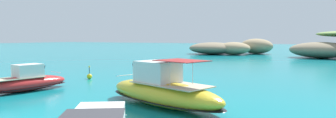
% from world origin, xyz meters
% --- Properties ---
extents(islet_small, '(23.70, 20.63, 4.13)m').
position_xyz_m(islet_small, '(-8.00, 71.67, 1.73)').
color(islet_small, '#9E8966').
rests_on(islet_small, ground).
extents(motorboat_red, '(3.76, 7.95, 2.26)m').
position_xyz_m(motorboat_red, '(-7.66, 9.07, 0.76)').
color(motorboat_red, red).
rests_on(motorboat_red, ground).
extents(motorboat_yellow, '(10.40, 5.89, 3.12)m').
position_xyz_m(motorboat_yellow, '(5.18, 9.75, 0.99)').
color(motorboat_yellow, yellow).
rests_on(motorboat_yellow, ground).
extents(channel_buoy, '(0.56, 0.56, 1.48)m').
position_xyz_m(channel_buoy, '(-7.99, 17.28, 0.34)').
color(channel_buoy, yellow).
rests_on(channel_buoy, ground).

